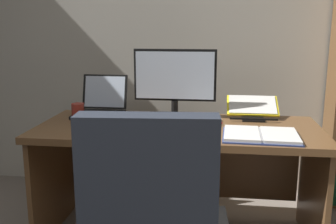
{
  "coord_description": "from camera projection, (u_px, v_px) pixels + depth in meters",
  "views": [
    {
      "loc": [
        0.3,
        -0.84,
        1.32
      ],
      "look_at": [
        0.01,
        1.36,
        0.82
      ],
      "focal_mm": 41.68,
      "sensor_mm": 36.0,
      "label": 1
    }
  ],
  "objects": [
    {
      "name": "pen",
      "position": [
        212.0,
        122.0,
        2.38
      ],
      "size": [
        0.13,
        0.06,
        0.01
      ],
      "primitive_type": "cylinder",
      "rotation": [
        0.0,
        1.57,
        -0.37
      ],
      "color": "maroon",
      "rests_on": "notepad"
    },
    {
      "name": "computer_mouse",
      "position": [
        116.0,
        126.0,
        2.25
      ],
      "size": [
        0.06,
        0.1,
        0.04
      ],
      "primitive_type": "ellipsoid",
      "color": "black",
      "rests_on": "desk"
    },
    {
      "name": "keyboard",
      "position": [
        168.0,
        129.0,
        2.21
      ],
      "size": [
        0.42,
        0.15,
        0.02
      ],
      "primitive_type": "cube",
      "color": "black",
      "rests_on": "desk"
    },
    {
      "name": "notepad",
      "position": [
        208.0,
        123.0,
        2.39
      ],
      "size": [
        0.16,
        0.22,
        0.01
      ],
      "primitive_type": "cube",
      "rotation": [
        0.0,
        0.0,
        -0.07
      ],
      "color": "silver",
      "rests_on": "desk"
    },
    {
      "name": "wall_back",
      "position": [
        181.0,
        12.0,
        3.05
      ],
      "size": [
        5.1,
        0.12,
        2.84
      ],
      "primitive_type": "cube",
      "color": "beige",
      "rests_on": "ground"
    },
    {
      "name": "open_binder",
      "position": [
        261.0,
        135.0,
        2.1
      ],
      "size": [
        0.42,
        0.33,
        0.02
      ],
      "rotation": [
        0.0,
        0.0,
        -0.04
      ],
      "color": "navy",
      "rests_on": "desk"
    },
    {
      "name": "coffee_mug",
      "position": [
        78.0,
        111.0,
        2.5
      ],
      "size": [
        0.08,
        0.08,
        0.1
      ],
      "primitive_type": "cylinder",
      "color": "maroon",
      "rests_on": "desk"
    },
    {
      "name": "desk",
      "position": [
        179.0,
        153.0,
        2.45
      ],
      "size": [
        1.69,
        0.72,
        0.73
      ],
      "color": "brown",
      "rests_on": "ground"
    },
    {
      "name": "laptop",
      "position": [
        101.0,
        107.0,
        2.63
      ],
      "size": [
        0.31,
        0.33,
        0.26
      ],
      "color": "black",
      "rests_on": "desk"
    },
    {
      "name": "monitor",
      "position": [
        175.0,
        83.0,
        2.52
      ],
      "size": [
        0.53,
        0.16,
        0.44
      ],
      "color": "black",
      "rests_on": "desk"
    },
    {
      "name": "reading_stand_with_book",
      "position": [
        252.0,
        108.0,
        2.54
      ],
      "size": [
        0.33,
        0.25,
        0.13
      ],
      "color": "black",
      "rests_on": "desk"
    }
  ]
}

